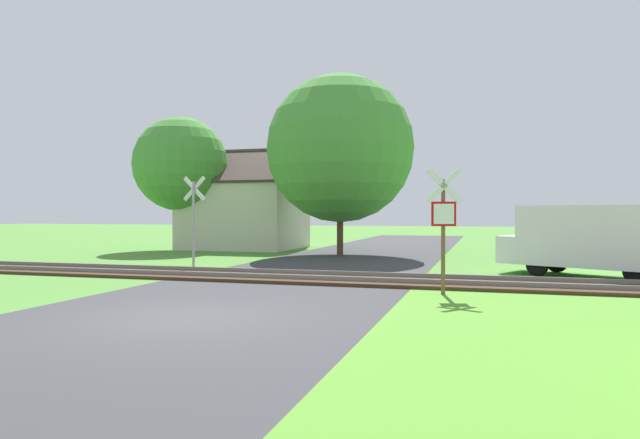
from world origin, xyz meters
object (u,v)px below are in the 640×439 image
object	(u,v)px
tree_left	(180,164)
crossing_sign_far	(194,216)
tree_center	(340,149)
stop_sign_near	(443,222)
house	(245,213)
mail_truck	(587,238)

from	to	relation	value
tree_left	crossing_sign_far	bearing A→B (deg)	-57.73
tree_left	tree_center	world-z (taller)	tree_center
stop_sign_near	tree_center	size ratio (longest dim) A/B	0.36
stop_sign_near	tree_left	distance (m)	20.49
stop_sign_near	house	size ratio (longest dim) A/B	0.49
house	mail_truck	size ratio (longest dim) A/B	1.22
house	tree_center	bearing A→B (deg)	-29.99
tree_left	tree_center	bearing A→B (deg)	-9.13
crossing_sign_far	house	distance (m)	12.56
crossing_sign_far	mail_truck	size ratio (longest dim) A/B	0.64
tree_center	mail_truck	world-z (taller)	tree_center
crossing_sign_far	house	world-z (taller)	house
house	tree_left	world-z (taller)	tree_left
stop_sign_near	house	distance (m)	19.99
tree_center	house	bearing A→B (deg)	150.18
house	tree_center	xyz separation A→B (m)	(6.55, -3.75, 3.05)
stop_sign_near	tree_left	bearing A→B (deg)	-56.16
stop_sign_near	crossing_sign_far	distance (m)	9.60
crossing_sign_far	tree_left	world-z (taller)	tree_left
crossing_sign_far	house	xyz separation A→B (m)	(-3.37, 12.09, 0.12)
house	mail_truck	bearing A→B (deg)	-33.22
tree_left	tree_center	size ratio (longest dim) A/B	0.85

